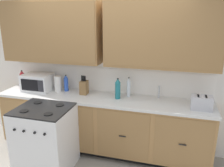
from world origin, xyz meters
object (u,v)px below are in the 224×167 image
toaster (201,103)px  bottle_blue (66,83)px  microwave (38,82)px  bottle_clear (129,87)px  paper_towel_roll (58,84)px  bottle_teal (118,89)px  stove_range (45,138)px  bottle_red (23,79)px  knife_block (84,87)px

toaster → bottle_blue: 2.13m
microwave → bottle_clear: bearing=3.6°
paper_towel_roll → bottle_blue: bottle_blue is taller
toaster → bottle_teal: (-1.20, 0.10, 0.06)m
microwave → paper_towel_roll: microwave is taller
toaster → microwave: bearing=177.2°
toaster → stove_range: bearing=-165.2°
microwave → stove_range: bearing=-54.1°
bottle_clear → bottle_red: 1.89m
toaster → bottle_clear: (-1.05, 0.23, 0.06)m
bottle_teal → toaster: bearing=-4.6°
stove_range → bottle_teal: bearing=35.7°
toaster → bottle_blue: bearing=174.1°
knife_block → microwave: bearing=-178.4°
stove_range → knife_block: size_ratio=3.06×
knife_block → bottle_blue: 0.35m
bottle_clear → bottle_blue: bearing=-179.6°
bottle_teal → stove_range: bearing=-144.3°
stove_range → bottle_clear: bottle_clear is taller
paper_towel_roll → bottle_blue: size_ratio=0.93×
paper_towel_roll → bottle_clear: 1.20m
knife_block → paper_towel_roll: 0.48m
stove_range → bottle_red: bottle_red is taller
knife_block → bottle_clear: bearing=5.9°
microwave → toaster: (2.60, -0.13, -0.04)m
bottle_clear → bottle_blue: size_ratio=1.13×
knife_block → bottle_red: same height
knife_block → bottle_blue: (-0.35, 0.07, 0.02)m
bottle_red → toaster: bearing=-3.7°
stove_range → bottle_red: bearing=138.5°
paper_towel_roll → bottle_blue: (0.13, 0.05, 0.01)m
stove_range → paper_towel_roll: 0.95m
bottle_clear → toaster: bearing=-12.1°
bottle_clear → bottle_teal: bearing=-137.7°
bottle_red → microwave: bearing=-10.0°
microwave → toaster: bearing=-2.8°
toaster → bottle_blue: (-2.12, 0.22, 0.04)m
microwave → knife_block: size_ratio=1.55×
microwave → bottle_blue: bearing=10.6°
bottle_blue → microwave: bearing=-169.4°
knife_block → paper_towel_roll: bearing=177.6°
microwave → bottle_clear: (1.54, 0.10, 0.01)m
stove_range → bottle_clear: (1.05, 0.78, 0.62)m
stove_range → knife_block: 0.98m
stove_range → paper_towel_roll: bearing=101.4°
microwave → knife_block: knife_block is taller
bottle_teal → bottle_clear: bearing=42.3°
toaster → bottle_red: bearing=176.3°
toaster → bottle_clear: bottle_clear is taller
bottle_red → bottle_blue: bearing=2.0°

